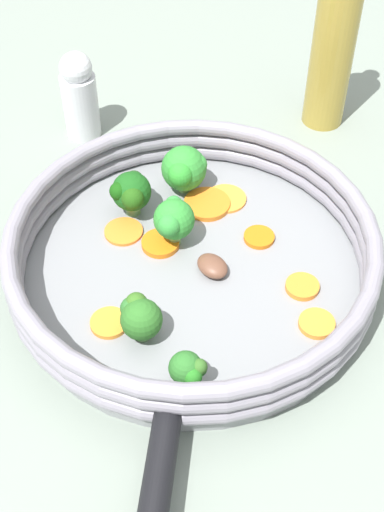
% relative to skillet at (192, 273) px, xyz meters
% --- Properties ---
extents(ground_plane, '(4.00, 4.00, 0.00)m').
position_rel_skillet_xyz_m(ground_plane, '(0.00, 0.00, -0.01)').
color(ground_plane, gray).
extents(skillet, '(0.33, 0.33, 0.02)m').
position_rel_skillet_xyz_m(skillet, '(0.00, 0.00, 0.00)').
color(skillet, gray).
rests_on(skillet, ground_plane).
extents(skillet_rim_wall, '(0.35, 0.35, 0.05)m').
position_rel_skillet_xyz_m(skillet_rim_wall, '(0.00, 0.00, 0.03)').
color(skillet_rim_wall, gray).
rests_on(skillet_rim_wall, skillet).
extents(skillet_rivet_left, '(0.01, 0.01, 0.01)m').
position_rel_skillet_xyz_m(skillet_rivet_left, '(-0.04, -0.15, 0.01)').
color(skillet_rivet_left, gray).
rests_on(skillet_rivet_left, skillet).
extents(skillet_rivet_right, '(0.01, 0.01, 0.01)m').
position_rel_skillet_xyz_m(skillet_rivet_right, '(0.02, -0.16, 0.01)').
color(skillet_rivet_right, gray).
rests_on(skillet_rivet_right, skillet).
extents(carrot_slice_0, '(0.06, 0.06, 0.01)m').
position_rel_skillet_xyz_m(carrot_slice_0, '(0.01, 0.09, 0.01)').
color(carrot_slice_0, orange).
rests_on(carrot_slice_0, skillet).
extents(carrot_slice_1, '(0.04, 0.04, 0.00)m').
position_rel_skillet_xyz_m(carrot_slice_1, '(-0.07, 0.04, 0.01)').
color(carrot_slice_1, orange).
rests_on(carrot_slice_1, skillet).
extents(carrot_slice_2, '(0.04, 0.04, 0.00)m').
position_rel_skillet_xyz_m(carrot_slice_2, '(0.06, 0.04, 0.01)').
color(carrot_slice_2, orange).
rests_on(carrot_slice_2, skillet).
extents(carrot_slice_3, '(0.06, 0.06, 0.00)m').
position_rel_skillet_xyz_m(carrot_slice_3, '(0.03, 0.10, 0.01)').
color(carrot_slice_3, orange).
rests_on(carrot_slice_3, skillet).
extents(carrot_slice_4, '(0.04, 0.04, 0.00)m').
position_rel_skillet_xyz_m(carrot_slice_4, '(-0.07, -0.07, 0.01)').
color(carrot_slice_4, orange).
rests_on(carrot_slice_4, skillet).
extents(carrot_slice_5, '(0.05, 0.05, 0.01)m').
position_rel_skillet_xyz_m(carrot_slice_5, '(-0.03, 0.03, 0.01)').
color(carrot_slice_5, orange).
rests_on(carrot_slice_5, skillet).
extents(carrot_slice_6, '(0.03, 0.03, 0.01)m').
position_rel_skillet_xyz_m(carrot_slice_6, '(0.10, -0.02, 0.01)').
color(carrot_slice_6, orange).
rests_on(carrot_slice_6, skillet).
extents(carrot_slice_7, '(0.04, 0.04, 0.01)m').
position_rel_skillet_xyz_m(carrot_slice_7, '(0.11, -0.07, 0.01)').
color(carrot_slice_7, orange).
rests_on(carrot_slice_7, skillet).
extents(broccoli_floret_0, '(0.04, 0.05, 0.05)m').
position_rel_skillet_xyz_m(broccoli_floret_0, '(-0.06, 0.07, 0.04)').
color(broccoli_floret_0, '#6B9553').
rests_on(broccoli_floret_0, skillet).
extents(broccoli_floret_1, '(0.03, 0.03, 0.04)m').
position_rel_skillet_xyz_m(broccoli_floret_1, '(0.00, -0.13, 0.03)').
color(broccoli_floret_1, '#63984D').
rests_on(broccoli_floret_1, skillet).
extents(broccoli_floret_2, '(0.05, 0.05, 0.05)m').
position_rel_skillet_xyz_m(broccoli_floret_2, '(-0.01, 0.11, 0.04)').
color(broccoli_floret_2, '#87B668').
rests_on(broccoli_floret_2, skillet).
extents(broccoli_floret_3, '(0.04, 0.04, 0.04)m').
position_rel_skillet_xyz_m(broccoli_floret_3, '(-0.04, -0.08, 0.03)').
color(broccoli_floret_3, '#669155').
rests_on(broccoli_floret_3, skillet).
extents(broccoli_floret_4, '(0.04, 0.05, 0.05)m').
position_rel_skillet_xyz_m(broccoli_floret_4, '(-0.02, 0.03, 0.04)').
color(broccoli_floret_4, '#7A9E50').
rests_on(broccoli_floret_4, skillet).
extents(mushroom_piece_0, '(0.04, 0.04, 0.01)m').
position_rel_skillet_xyz_m(mushroom_piece_0, '(0.02, -0.01, 0.02)').
color(mushroom_piece_0, brown).
rests_on(mushroom_piece_0, skillet).
extents(salt_shaker, '(0.04, 0.04, 0.11)m').
position_rel_skillet_xyz_m(salt_shaker, '(-0.14, 0.23, 0.04)').
color(salt_shaker, silver).
rests_on(salt_shaker, ground_plane).
extents(oil_bottle, '(0.05, 0.05, 0.23)m').
position_rel_skillet_xyz_m(oil_bottle, '(0.15, 0.26, 0.09)').
color(oil_bottle, olive).
rests_on(oil_bottle, ground_plane).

